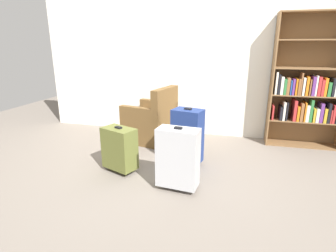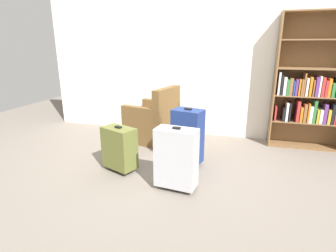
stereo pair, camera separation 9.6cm
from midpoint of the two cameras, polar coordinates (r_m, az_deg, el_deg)
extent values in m
plane|color=slate|center=(3.43, -1.48, -9.61)|extent=(9.33, 9.33, 0.00)
cube|color=silver|center=(4.70, 4.04, 14.00)|extent=(5.33, 0.10, 2.60)
cube|color=brown|center=(4.45, 20.75, 8.91)|extent=(0.02, 0.32, 2.00)
cube|color=brown|center=(4.68, 27.05, 8.52)|extent=(1.08, 0.02, 2.00)
cube|color=brown|center=(4.75, 25.86, -3.55)|extent=(1.04, 0.30, 0.02)
cube|color=brown|center=(4.64, 26.48, 1.08)|extent=(1.04, 0.30, 0.02)
cube|color=brown|center=(4.56, 27.13, 5.91)|extent=(1.04, 0.30, 0.02)
cube|color=brown|center=(4.52, 27.81, 10.87)|extent=(1.04, 0.30, 0.02)
cube|color=brown|center=(4.51, 28.52, 15.89)|extent=(1.04, 0.30, 0.02)
cube|color=brown|center=(4.53, 29.23, 20.65)|extent=(1.04, 0.30, 0.02)
cube|color=#B22D2D|center=(4.49, 20.85, 2.86)|extent=(0.02, 0.22, 0.22)
cube|color=black|center=(4.53, 22.32, 2.71)|extent=(0.03, 0.26, 0.21)
cube|color=silver|center=(4.49, 22.94, 3.02)|extent=(0.03, 0.18, 0.28)
cube|color=black|center=(4.54, 23.36, 3.09)|extent=(0.02, 0.27, 0.28)
cube|color=#B22D2D|center=(4.56, 24.76, 3.21)|extent=(0.04, 0.27, 0.31)
cube|color=orange|center=(4.57, 25.31, 2.63)|extent=(0.03, 0.26, 0.23)
cube|color=brown|center=(4.54, 26.03, 2.74)|extent=(0.04, 0.18, 0.28)
cube|color=orange|center=(4.57, 26.52, 2.86)|extent=(0.02, 0.23, 0.29)
cube|color=silver|center=(4.59, 26.90, 2.64)|extent=(0.04, 0.25, 0.25)
cube|color=#2D7238|center=(4.56, 27.62, 2.98)|extent=(0.04, 0.18, 0.34)
cube|color=gold|center=(4.61, 28.02, 2.24)|extent=(0.03, 0.24, 0.21)
cube|color=silver|center=(4.62, 28.55, 2.22)|extent=(0.04, 0.25, 0.21)
cube|color=#66337F|center=(4.62, 29.23, 2.62)|extent=(0.04, 0.24, 0.29)
cube|color=gold|center=(4.64, 29.85, 2.11)|extent=(0.04, 0.21, 0.22)
cube|color=black|center=(4.65, 30.42, 2.54)|extent=(0.04, 0.23, 0.29)
cube|color=#B22D2D|center=(4.67, 30.71, 1.99)|extent=(0.02, 0.24, 0.20)
cube|color=#B22D2D|center=(4.69, 31.12, 2.37)|extent=(0.03, 0.26, 0.27)
cube|color=black|center=(4.68, 31.69, 2.25)|extent=(0.03, 0.23, 0.26)
cube|color=silver|center=(4.42, 21.48, 8.62)|extent=(0.03, 0.24, 0.33)
cube|color=black|center=(4.42, 21.96, 8.33)|extent=(0.03, 0.21, 0.30)
cube|color=silver|center=(4.45, 22.46, 8.11)|extent=(0.04, 0.26, 0.26)
cube|color=#2D7238|center=(4.44, 23.05, 7.82)|extent=(0.04, 0.23, 0.23)
cube|color=brown|center=(4.44, 23.62, 7.87)|extent=(0.04, 0.20, 0.25)
cube|color=#264C99|center=(4.45, 24.10, 7.62)|extent=(0.02, 0.22, 0.22)
cube|color=#66337F|center=(4.45, 24.54, 7.70)|extent=(0.03, 0.21, 0.24)
cube|color=orange|center=(4.49, 24.98, 7.73)|extent=(0.02, 0.26, 0.24)
cube|color=brown|center=(4.48, 25.47, 7.67)|extent=(0.03, 0.24, 0.24)
cube|color=brown|center=(4.49, 25.86, 8.19)|extent=(0.02, 0.25, 0.33)
cube|color=silver|center=(4.48, 26.31, 7.67)|extent=(0.03, 0.21, 0.26)
cube|color=orange|center=(4.51, 26.85, 7.75)|extent=(0.03, 0.25, 0.28)
cube|color=brown|center=(4.52, 27.33, 7.47)|extent=(0.02, 0.25, 0.24)
cube|color=#66337F|center=(4.53, 27.89, 7.65)|extent=(0.04, 0.26, 0.28)
cube|color=silver|center=(4.54, 28.33, 7.71)|extent=(0.02, 0.26, 0.29)
cube|color=#B22D2D|center=(4.51, 28.94, 7.48)|extent=(0.04, 0.18, 0.28)
cube|color=#B22D2D|center=(4.55, 29.37, 7.23)|extent=(0.04, 0.24, 0.24)
cube|color=orange|center=(4.56, 29.86, 7.34)|extent=(0.04, 0.24, 0.26)
cube|color=#2D7238|center=(4.56, 30.50, 6.86)|extent=(0.04, 0.20, 0.20)
cube|color=black|center=(4.60, 31.04, 7.20)|extent=(0.03, 0.26, 0.26)
cube|color=silver|center=(4.59, 31.43, 7.04)|extent=(0.02, 0.22, 0.25)
cube|color=brown|center=(4.47, -4.51, -0.52)|extent=(0.84, 0.84, 0.40)
cube|color=#91724F|center=(4.40, -4.58, 2.46)|extent=(0.68, 0.62, 0.08)
cube|color=brown|center=(4.21, -1.27, 4.79)|extent=(0.27, 0.71, 0.50)
cube|color=brown|center=(4.64, -2.66, 4.12)|extent=(0.70, 0.25, 0.22)
cube|color=brown|center=(4.14, -6.77, 2.47)|extent=(0.70, 0.25, 0.22)
cylinder|color=#1E7F4C|center=(4.19, 1.69, -3.89)|extent=(0.08, 0.08, 0.10)
torus|color=#1E7F4C|center=(4.18, 2.38, -3.89)|extent=(0.06, 0.01, 0.06)
cube|color=#B7BABF|center=(2.88, 1.18, -6.77)|extent=(0.47, 0.28, 0.65)
cube|color=black|center=(2.77, 1.22, -0.42)|extent=(0.09, 0.05, 0.02)
cylinder|color=black|center=(3.09, -1.64, -12.31)|extent=(0.06, 0.06, 0.05)
cylinder|color=black|center=(3.00, 4.01, -13.31)|extent=(0.06, 0.06, 0.05)
cube|color=navy|center=(3.47, 3.39, -2.14)|extent=(0.42, 0.34, 0.70)
cube|color=black|center=(3.37, 3.49, 3.70)|extent=(0.10, 0.07, 0.02)
cylinder|color=black|center=(3.66, 1.42, -7.43)|extent=(0.06, 0.06, 0.05)
cylinder|color=black|center=(3.56, 5.21, -8.22)|extent=(0.06, 0.06, 0.05)
cube|color=brown|center=(3.38, -11.13, -4.68)|extent=(0.48, 0.38, 0.52)
cube|color=black|center=(3.29, -11.39, -0.32)|extent=(0.10, 0.08, 0.02)
cylinder|color=black|center=(3.59, -12.48, -8.36)|extent=(0.07, 0.07, 0.05)
cylinder|color=black|center=(3.39, -9.16, -9.70)|extent=(0.07, 0.07, 0.05)
camera|label=1|loc=(0.05, -90.81, -0.24)|focal=28.50mm
camera|label=2|loc=(0.05, 89.19, 0.24)|focal=28.50mm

